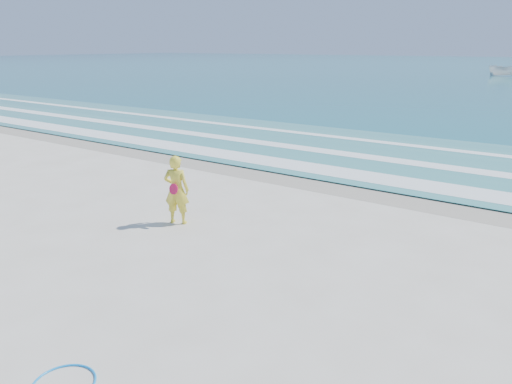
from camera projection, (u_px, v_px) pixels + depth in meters
The scene contains 9 objects.
ground at pixel (120, 295), 8.96m from camera, with size 400.00×400.00×0.00m, color silver.
wet_sand at pixel (343, 185), 15.99m from camera, with size 400.00×2.40×0.00m, color #B2A893.
shallow at pixel (398, 156), 19.88m from camera, with size 400.00×10.00×0.01m, color #59B7AD.
foam_near at pixel (360, 175), 16.99m from camera, with size 400.00×1.40×0.01m, color white.
foam_mid at pixel (391, 160), 19.25m from camera, with size 400.00×0.90×0.01m, color white.
foam_far at pixel (419, 146), 21.83m from camera, with size 400.00×0.60×0.01m, color white.
hoop at pixel (64, 384), 6.60m from camera, with size 0.83×0.83×0.03m, color #0D8EF0.
boat at pixel (505, 70), 70.83m from camera, with size 1.59×4.24×1.64m, color silver.
woman at pixel (177, 190), 12.36m from camera, with size 0.75×0.64×1.74m.
Camera 1 is at (6.67, -5.15, 4.32)m, focal length 35.00 mm.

